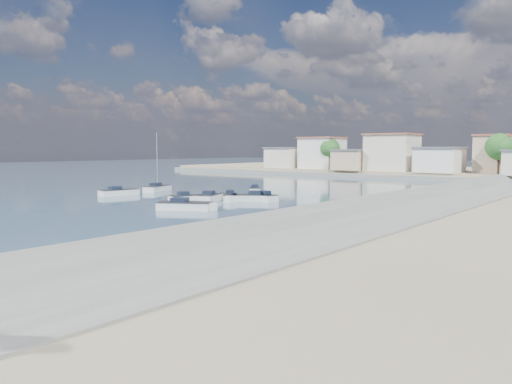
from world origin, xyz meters
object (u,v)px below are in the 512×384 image
sailboat (158,188)px  motorboat_a (211,198)px  motorboat_b (188,199)px  motorboat_c (261,198)px  motorboat_h (188,206)px  motorboat_f (255,190)px  motorboat_d (249,198)px  motorboat_g (230,198)px  motorboat_e (121,193)px

sailboat → motorboat_a: bearing=-17.6°
motorboat_b → sailboat: sailboat is taller
motorboat_c → motorboat_h: size_ratio=0.80×
motorboat_a → motorboat_f: (-2.46, 11.51, -0.00)m
motorboat_d → motorboat_h: bearing=-86.8°
motorboat_a → motorboat_d: bearing=31.9°
motorboat_g → motorboat_d: bearing=30.5°
motorboat_a → motorboat_h: same height
motorboat_c → motorboat_d: 1.57m
sailboat → motorboat_b: bearing=-27.7°
motorboat_c → motorboat_g: same height
motorboat_e → motorboat_a: bearing=10.7°
sailboat → motorboat_h: bearing=-32.8°
motorboat_c → motorboat_f: (-7.34, 7.71, -0.00)m
motorboat_b → motorboat_g: 5.11m
motorboat_f → motorboat_g: 11.14m
motorboat_c → motorboat_g: 3.83m
motorboat_f → motorboat_e: bearing=-130.3°
motorboat_d → sailboat: sailboat is taller
motorboat_g → sailboat: sailboat is taller
motorboat_b → motorboat_c: (6.04, 6.54, 0.00)m
motorboat_d → motorboat_g: size_ratio=1.21×
motorboat_h → sailboat: 24.55m
motorboat_f → motorboat_h: bearing=-70.3°
motorboat_a → motorboat_d: size_ratio=1.01×
motorboat_a → motorboat_g: size_ratio=1.22×
motorboat_f → motorboat_g: bearing=-66.5°
motorboat_e → motorboat_h: 19.95m
motorboat_a → motorboat_d: 4.72m
motorboat_a → sailboat: bearing=162.4°
motorboat_b → sailboat: size_ratio=0.52×
motorboat_a → motorboat_c: 6.18m
motorboat_a → motorboat_c: same height
motorboat_b → motorboat_e: 13.39m
motorboat_g → sailboat: size_ratio=0.47×
motorboat_g → motorboat_f: bearing=113.5°
sailboat → motorboat_d: bearing=-7.3°
motorboat_b → motorboat_h: bearing=-43.6°
motorboat_e → motorboat_f: (12.10, 14.27, -0.00)m
motorboat_c → motorboat_d: size_ratio=0.95×
motorboat_h → sailboat: (-20.63, 13.31, 0.04)m
motorboat_b → motorboat_h: size_ratio=0.76×
motorboat_e → motorboat_h: same height
motorboat_c → sailboat: sailboat is taller
motorboat_d → motorboat_e: bearing=-164.2°
motorboat_c → sailboat: 20.92m
motorboat_a → motorboat_h: size_ratio=0.85×
motorboat_d → motorboat_h: (0.61, -10.73, 0.00)m
motorboat_b → motorboat_d: same height
motorboat_a → motorboat_f: bearing=102.1°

